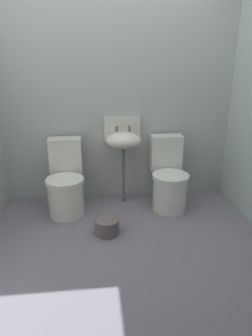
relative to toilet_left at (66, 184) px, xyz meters
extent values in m
cube|color=slate|center=(0.60, -0.89, -0.36)|extent=(3.05, 2.89, 0.08)
cube|color=#ADB5AF|center=(0.60, 0.40, 0.80)|extent=(3.05, 0.10, 2.24)
cylinder|color=silver|center=(0.00, -0.09, -0.13)|extent=(0.38, 0.38, 0.38)
cylinder|color=silver|center=(0.00, -0.09, 0.08)|extent=(0.40, 0.40, 0.04)
cube|color=silver|center=(0.00, 0.21, 0.26)|extent=(0.36, 0.18, 0.40)
cylinder|color=silver|center=(1.14, -0.09, -0.13)|extent=(0.39, 0.39, 0.38)
cylinder|color=silver|center=(1.14, -0.09, 0.08)|extent=(0.41, 0.41, 0.04)
cube|color=silver|center=(1.15, 0.21, 0.26)|extent=(0.37, 0.19, 0.40)
cylinder|color=#675C5D|center=(0.65, 0.16, 0.01)|extent=(0.04, 0.04, 0.66)
ellipsoid|color=silver|center=(0.65, 0.16, 0.43)|extent=(0.40, 0.32, 0.18)
cube|color=silver|center=(0.65, 0.33, 0.53)|extent=(0.42, 0.04, 0.28)
cylinder|color=#675C5D|center=(0.58, 0.22, 0.55)|extent=(0.04, 0.04, 0.06)
cylinder|color=#675C5D|center=(0.72, 0.22, 0.55)|extent=(0.04, 0.04, 0.06)
cylinder|color=#675C5D|center=(0.42, -0.51, -0.24)|extent=(0.23, 0.23, 0.15)
torus|color=#6E595A|center=(0.42, -0.51, -0.17)|extent=(0.25, 0.25, 0.02)
camera|label=1|loc=(0.34, -3.01, 1.29)|focal=31.63mm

